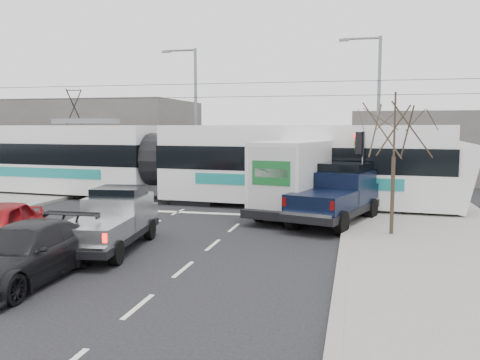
% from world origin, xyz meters
% --- Properties ---
extents(ground, '(120.00, 120.00, 0.00)m').
position_xyz_m(ground, '(0.00, 0.00, 0.00)').
color(ground, black).
rests_on(ground, ground).
extents(sidewalk_right, '(6.00, 60.00, 0.15)m').
position_xyz_m(sidewalk_right, '(9.00, 0.00, 0.07)').
color(sidewalk_right, gray).
rests_on(sidewalk_right, ground).
extents(rails, '(60.00, 1.60, 0.03)m').
position_xyz_m(rails, '(0.00, 10.00, 0.01)').
color(rails, '#33302D').
rests_on(rails, ground).
extents(building_left, '(14.00, 10.00, 6.00)m').
position_xyz_m(building_left, '(-14.00, 22.00, 3.00)').
color(building_left, slate).
rests_on(building_left, ground).
extents(building_right, '(12.00, 10.00, 5.00)m').
position_xyz_m(building_right, '(12.00, 24.00, 2.50)').
color(building_right, slate).
rests_on(building_right, ground).
extents(bare_tree, '(2.40, 2.40, 5.00)m').
position_xyz_m(bare_tree, '(7.60, 2.50, 3.79)').
color(bare_tree, '#47382B').
rests_on(bare_tree, ground).
extents(traffic_signal, '(0.44, 0.44, 3.60)m').
position_xyz_m(traffic_signal, '(6.47, 6.50, 2.74)').
color(traffic_signal, black).
rests_on(traffic_signal, ground).
extents(street_lamp_near, '(2.38, 0.25, 9.00)m').
position_xyz_m(street_lamp_near, '(7.31, 14.00, 5.11)').
color(street_lamp_near, slate).
rests_on(street_lamp_near, ground).
extents(street_lamp_far, '(2.38, 0.25, 9.00)m').
position_xyz_m(street_lamp_far, '(-4.19, 16.00, 5.11)').
color(street_lamp_far, slate).
rests_on(street_lamp_far, ground).
extents(catenary, '(60.00, 0.20, 7.00)m').
position_xyz_m(catenary, '(0.00, 10.00, 3.88)').
color(catenary, black).
rests_on(catenary, ground).
extents(tram, '(29.44, 5.93, 5.98)m').
position_xyz_m(tram, '(-3.97, 9.41, 2.12)').
color(tram, white).
rests_on(tram, ground).
extents(silver_pickup, '(2.40, 5.46, 1.92)m').
position_xyz_m(silver_pickup, '(-1.37, -1.08, 0.95)').
color(silver_pickup, black).
rests_on(silver_pickup, ground).
extents(box_truck, '(3.90, 7.03, 3.33)m').
position_xyz_m(box_truck, '(3.83, 6.06, 1.65)').
color(box_truck, black).
rests_on(box_truck, ground).
extents(navy_pickup, '(3.82, 6.13, 2.43)m').
position_xyz_m(navy_pickup, '(5.62, 4.89, 1.20)').
color(navy_pickup, black).
rests_on(navy_pickup, ground).
extents(dark_car, '(2.12, 5.07, 1.46)m').
position_xyz_m(dark_car, '(-1.90, -4.96, 0.73)').
color(dark_car, black).
rests_on(dark_car, ground).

